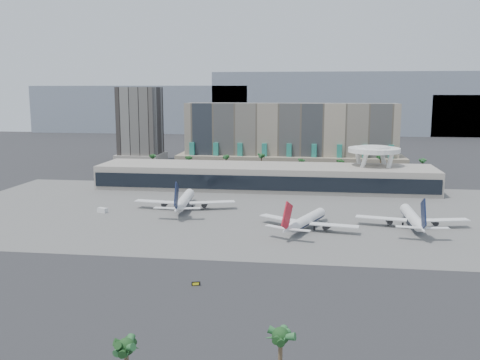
# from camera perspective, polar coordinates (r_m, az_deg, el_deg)

# --- Properties ---
(ground) EXTENTS (900.00, 900.00, 0.00)m
(ground) POSITION_cam_1_polar(r_m,az_deg,el_deg) (168.77, -0.82, -7.61)
(ground) COLOR #232326
(ground) RESTS_ON ground
(apron_pad) EXTENTS (260.00, 130.00, 0.06)m
(apron_pad) POSITION_cam_1_polar(r_m,az_deg,el_deg) (221.45, 1.32, -3.44)
(apron_pad) COLOR #5B5B59
(apron_pad) RESTS_ON ground
(mountain_ridge) EXTENTS (680.00, 60.00, 70.00)m
(mountain_ridge) POSITION_cam_1_polar(r_m,az_deg,el_deg) (629.73, 8.21, 7.64)
(mountain_ridge) COLOR gray
(mountain_ridge) RESTS_ON ground
(hotel) EXTENTS (140.00, 30.00, 42.00)m
(hotel) POSITION_cam_1_polar(r_m,az_deg,el_deg) (335.75, 5.35, 3.87)
(hotel) COLOR gray
(hotel) RESTS_ON ground
(office_tower) EXTENTS (30.00, 30.00, 52.00)m
(office_tower) POSITION_cam_1_polar(r_m,az_deg,el_deg) (379.64, -10.57, 5.33)
(office_tower) COLOR black
(office_tower) RESTS_ON ground
(terminal) EXTENTS (170.00, 32.50, 14.50)m
(terminal) POSITION_cam_1_polar(r_m,az_deg,el_deg) (273.79, 2.63, 0.44)
(terminal) COLOR #AAA095
(terminal) RESTS_ON ground
(saucer_structure) EXTENTS (26.00, 26.00, 21.89)m
(saucer_structure) POSITION_cam_1_polar(r_m,az_deg,el_deg) (278.88, 14.10, 2.81)
(saucer_structure) COLOR white
(saucer_structure) RESTS_ON ground
(palm_row) EXTENTS (157.80, 2.80, 13.10)m
(palm_row) POSITION_cam_1_polar(r_m,az_deg,el_deg) (307.42, 4.53, 2.17)
(palm_row) COLOR brown
(palm_row) RESTS_ON ground
(airliner_left) EXTENTS (42.94, 44.34, 15.31)m
(airliner_left) POSITION_cam_1_polar(r_m,az_deg,el_deg) (226.27, -5.99, -2.22)
(airliner_left) COLOR white
(airliner_left) RESTS_ON ground
(airliner_centre) EXTENTS (36.32, 37.47, 13.64)m
(airliner_centre) POSITION_cam_1_polar(r_m,az_deg,el_deg) (194.59, 7.04, -4.31)
(airliner_centre) COLOR white
(airliner_centre) RESTS_ON ground
(airliner_right) EXTENTS (41.17, 42.34, 14.62)m
(airliner_right) POSITION_cam_1_polar(r_m,az_deg,el_deg) (205.94, 17.94, -3.86)
(airliner_right) COLOR white
(airliner_right) RESTS_ON ground
(service_vehicle_a) EXTENTS (4.54, 3.32, 2.00)m
(service_vehicle_a) POSITION_cam_1_polar(r_m,az_deg,el_deg) (227.52, -14.45, -3.14)
(service_vehicle_a) COLOR silver
(service_vehicle_a) RESTS_ON ground
(service_vehicle_b) EXTENTS (4.06, 3.09, 1.85)m
(service_vehicle_b) POSITION_cam_1_polar(r_m,az_deg,el_deg) (205.05, 7.85, -4.33)
(service_vehicle_b) COLOR silver
(service_vehicle_b) RESTS_ON ground
(taxiway_sign) EXTENTS (2.28, 0.93, 1.04)m
(taxiway_sign) POSITION_cam_1_polar(r_m,az_deg,el_deg) (140.86, -4.72, -10.97)
(taxiway_sign) COLOR black
(taxiway_sign) RESTS_ON ground
(near_palm_a) EXTENTS (6.00, 6.00, 11.10)m
(near_palm_a) POSITION_cam_1_polar(r_m,az_deg,el_deg) (91.07, -12.03, -17.79)
(near_palm_a) COLOR brown
(near_palm_a) RESTS_ON ground
(near_palm_b) EXTENTS (6.00, 6.00, 12.88)m
(near_palm_b) POSITION_cam_1_polar(r_m,az_deg,el_deg) (88.80, 4.34, -17.09)
(near_palm_b) COLOR brown
(near_palm_b) RESTS_ON ground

